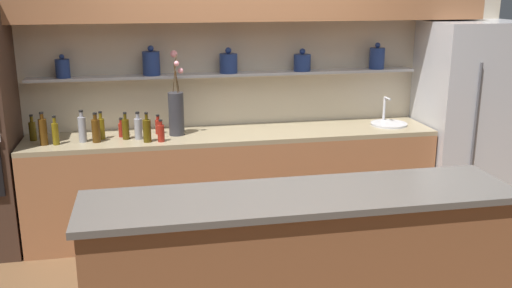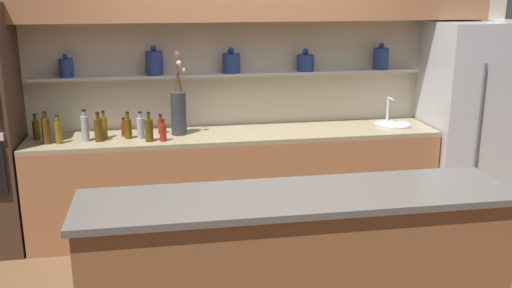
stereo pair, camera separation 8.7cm
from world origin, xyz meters
The scene contains 18 objects.
back_wall_unit centered at (0.00, 1.53, 1.55)m, with size 5.20×0.44×2.60m.
back_counter_unit centered at (-0.10, 1.24, 0.46)m, with size 3.59×0.62×0.92m.
island_counter centered at (0.00, -0.62, 0.51)m, with size 2.53×0.61×1.02m.
refrigerator centered at (2.16, 1.20, 0.93)m, with size 0.88×0.73×1.86m.
flower_vase centered at (-0.59, 1.26, 1.13)m, with size 0.14×0.18×0.72m.
sink_fixture centered at (1.37, 1.25, 0.94)m, with size 0.34×0.34×0.25m.
bottle_spirit_0 centered at (-1.27, 1.15, 1.02)m, with size 0.07×0.07×0.25m.
bottle_sauce_1 centered at (-1.07, 1.29, 0.99)m, with size 0.05×0.05×0.17m.
bottle_oil_2 centered at (-1.79, 1.31, 1.01)m, with size 0.06×0.06×0.22m.
bottle_spirit_3 centered at (-1.38, 1.18, 1.03)m, with size 0.06×0.06×0.27m.
bottle_oil_4 centered at (-1.03, 1.20, 1.01)m, with size 0.06×0.06×0.23m.
bottle_oil_5 centered at (-1.23, 1.24, 1.02)m, with size 0.06×0.06×0.24m.
bottle_sauce_6 centered at (-0.74, 1.06, 1.00)m, with size 0.06×0.06×0.19m.
bottle_oil_7 centered at (-0.85, 1.07, 1.02)m, with size 0.07×0.07×0.25m.
bottle_oil_8 centered at (-1.58, 1.13, 1.02)m, with size 0.05×0.05×0.24m.
bottle_spirit_9 centered at (-0.92, 1.18, 1.02)m, with size 0.06×0.06×0.23m.
bottle_sauce_10 centered at (-0.75, 1.32, 0.99)m, with size 0.05×0.05×0.17m.
bottle_spirit_11 centered at (-1.68, 1.14, 1.04)m, with size 0.07×0.07×0.27m.
Camera 1 is at (-0.86, -3.59, 2.17)m, focal length 40.00 mm.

